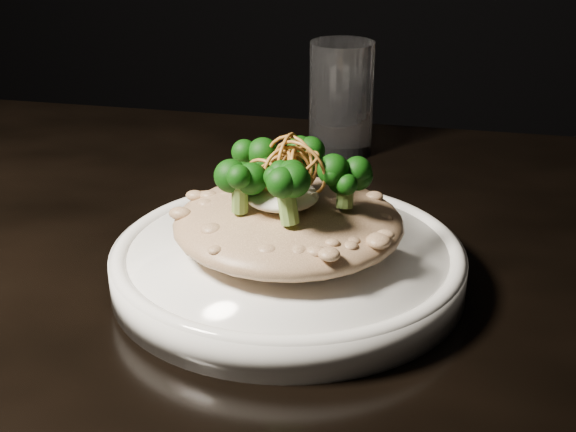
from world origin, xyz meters
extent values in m
cube|color=black|center=(0.00, 0.00, 0.73)|extent=(1.10, 0.80, 0.04)
cylinder|color=black|center=(-0.48, 0.33, 0.35)|extent=(0.05, 0.05, 0.71)
cylinder|color=white|center=(0.03, -0.02, 0.76)|extent=(0.27, 0.27, 0.03)
ellipsoid|color=brown|center=(0.03, -0.01, 0.80)|extent=(0.17, 0.17, 0.04)
ellipsoid|color=silver|center=(0.02, -0.02, 0.82)|extent=(0.05, 0.05, 0.02)
cylinder|color=white|center=(0.02, 0.29, 0.81)|extent=(0.08, 0.08, 0.12)
camera|label=1|loc=(0.14, -0.54, 1.05)|focal=50.00mm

